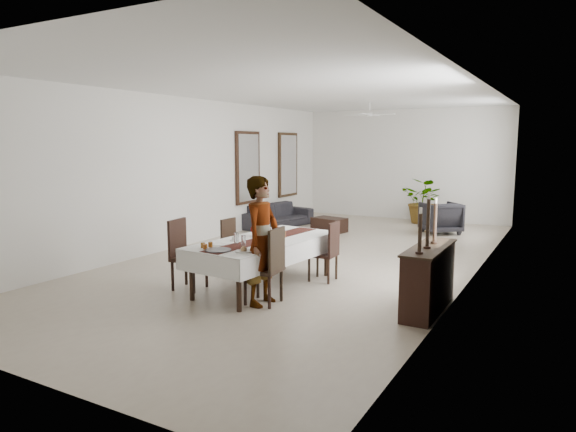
% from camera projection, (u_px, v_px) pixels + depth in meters
% --- Properties ---
extents(floor, '(6.00, 12.00, 0.00)m').
position_uv_depth(floor, '(312.00, 258.00, 10.04)').
color(floor, '#BAAC94').
rests_on(floor, ground).
extents(ceiling, '(6.00, 12.00, 0.02)m').
position_uv_depth(ceiling, '(313.00, 91.00, 9.59)').
color(ceiling, white).
rests_on(ceiling, wall_back).
extents(wall_back, '(6.00, 0.02, 3.20)m').
position_uv_depth(wall_back, '(404.00, 165.00, 15.00)').
color(wall_back, white).
rests_on(wall_back, floor).
extents(wall_front, '(6.00, 0.02, 3.20)m').
position_uv_depth(wall_front, '(17.00, 213.00, 4.64)').
color(wall_front, white).
rests_on(wall_front, floor).
extents(wall_left, '(0.02, 12.00, 3.20)m').
position_uv_depth(wall_left, '(191.00, 172.00, 11.27)').
color(wall_left, white).
rests_on(wall_left, floor).
extents(wall_right, '(0.02, 12.00, 3.20)m').
position_uv_depth(wall_right, '(477.00, 182.00, 8.37)').
color(wall_right, white).
rests_on(wall_right, floor).
extents(dining_table_top, '(1.22, 2.47, 0.05)m').
position_uv_depth(dining_table_top, '(264.00, 242.00, 7.90)').
color(dining_table_top, black).
rests_on(dining_table_top, table_leg_fl).
extents(table_leg_fl, '(0.08, 0.08, 0.70)m').
position_uv_depth(table_leg_fl, '(192.00, 276.00, 7.28)').
color(table_leg_fl, black).
rests_on(table_leg_fl, floor).
extents(table_leg_fr, '(0.08, 0.08, 0.70)m').
position_uv_depth(table_leg_fr, '(239.00, 286.00, 6.79)').
color(table_leg_fr, black).
rests_on(table_leg_fr, floor).
extents(table_leg_bl, '(0.08, 0.08, 0.70)m').
position_uv_depth(table_leg_bl, '(284.00, 249.00, 9.13)').
color(table_leg_bl, black).
rests_on(table_leg_bl, floor).
extents(table_leg_br, '(0.08, 0.08, 0.70)m').
position_uv_depth(table_leg_br, '(326.00, 256.00, 8.63)').
color(table_leg_br, black).
rests_on(table_leg_br, floor).
extents(tablecloth_top, '(1.42, 2.67, 0.01)m').
position_uv_depth(tablecloth_top, '(264.00, 240.00, 7.90)').
color(tablecloth_top, white).
rests_on(tablecloth_top, dining_table_top).
extents(tablecloth_drape_left, '(0.26, 2.56, 0.30)m').
position_uv_depth(tablecloth_drape_left, '(236.00, 245.00, 8.25)').
color(tablecloth_drape_left, white).
rests_on(tablecloth_drape_left, dining_table_top).
extents(tablecloth_drape_right, '(0.26, 2.56, 0.30)m').
position_uv_depth(tablecloth_drape_right, '(296.00, 253.00, 7.59)').
color(tablecloth_drape_right, white).
rests_on(tablecloth_drape_right, dining_table_top).
extents(tablecloth_drape_near, '(1.17, 0.12, 0.30)m').
position_uv_depth(tablecloth_drape_near, '(207.00, 265.00, 6.88)').
color(tablecloth_drape_near, white).
rests_on(tablecloth_drape_near, dining_table_top).
extents(tablecloth_drape_far, '(1.17, 0.12, 0.30)m').
position_uv_depth(tablecloth_drape_far, '(309.00, 237.00, 8.96)').
color(tablecloth_drape_far, silver).
rests_on(tablecloth_drape_far, dining_table_top).
extents(table_runner, '(0.59, 2.51, 0.00)m').
position_uv_depth(table_runner, '(264.00, 239.00, 7.90)').
color(table_runner, '#501E16').
rests_on(table_runner, tablecloth_top).
extents(red_pitcher, '(0.16, 0.16, 0.20)m').
position_uv_depth(red_pitcher, '(258.00, 230.00, 8.15)').
color(red_pitcher, maroon).
rests_on(red_pitcher, tablecloth_top).
extents(pitcher_handle, '(0.12, 0.03, 0.12)m').
position_uv_depth(pitcher_handle, '(254.00, 229.00, 8.20)').
color(pitcher_handle, maroon).
rests_on(pitcher_handle, red_pitcher).
extents(wine_glass_near, '(0.07, 0.07, 0.17)m').
position_uv_depth(wine_glass_near, '(243.00, 241.00, 7.29)').
color(wine_glass_near, white).
rests_on(wine_glass_near, tablecloth_top).
extents(wine_glass_mid, '(0.07, 0.07, 0.17)m').
position_uv_depth(wine_glass_mid, '(236.00, 239.00, 7.50)').
color(wine_glass_mid, silver).
rests_on(wine_glass_mid, tablecloth_top).
extents(wine_glass_far, '(0.07, 0.07, 0.17)m').
position_uv_depth(wine_glass_far, '(269.00, 234.00, 7.90)').
color(wine_glass_far, white).
rests_on(wine_glass_far, tablecloth_top).
extents(teacup_right, '(0.09, 0.09, 0.06)m').
position_uv_depth(teacup_right, '(256.00, 246.00, 7.24)').
color(teacup_right, white).
rests_on(teacup_right, saucer_right).
extents(saucer_right, '(0.15, 0.15, 0.01)m').
position_uv_depth(saucer_right, '(256.00, 248.00, 7.24)').
color(saucer_right, white).
rests_on(saucer_right, tablecloth_top).
extents(teacup_left, '(0.09, 0.09, 0.06)m').
position_uv_depth(teacup_left, '(235.00, 239.00, 7.78)').
color(teacup_left, silver).
rests_on(teacup_left, saucer_left).
extents(saucer_left, '(0.15, 0.15, 0.01)m').
position_uv_depth(saucer_left, '(235.00, 240.00, 7.78)').
color(saucer_left, white).
rests_on(saucer_left, tablecloth_top).
extents(plate_near_right, '(0.24, 0.24, 0.01)m').
position_uv_depth(plate_near_right, '(244.00, 251.00, 6.98)').
color(plate_near_right, silver).
rests_on(plate_near_right, tablecloth_top).
extents(bread_near_right, '(0.09, 0.09, 0.09)m').
position_uv_depth(bread_near_right, '(244.00, 249.00, 6.98)').
color(bread_near_right, tan).
rests_on(bread_near_right, plate_near_right).
extents(plate_near_left, '(0.24, 0.24, 0.01)m').
position_uv_depth(plate_near_left, '(217.00, 244.00, 7.46)').
color(plate_near_left, white).
rests_on(plate_near_left, tablecloth_top).
extents(plate_far_left, '(0.24, 0.24, 0.01)m').
position_uv_depth(plate_far_left, '(269.00, 232.00, 8.52)').
color(plate_far_left, white).
rests_on(plate_far_left, tablecloth_top).
extents(serving_tray, '(0.36, 0.36, 0.02)m').
position_uv_depth(serving_tray, '(218.00, 250.00, 7.05)').
color(serving_tray, '#414247').
rests_on(serving_tray, tablecloth_top).
extents(jam_jar_a, '(0.06, 0.06, 0.07)m').
position_uv_depth(jam_jar_a, '(205.00, 247.00, 7.14)').
color(jam_jar_a, '#964815').
rests_on(jam_jar_a, tablecloth_top).
extents(jam_jar_b, '(0.06, 0.06, 0.07)m').
position_uv_depth(jam_jar_b, '(203.00, 245.00, 7.25)').
color(jam_jar_b, brown).
rests_on(jam_jar_b, tablecloth_top).
extents(jam_jar_c, '(0.06, 0.06, 0.07)m').
position_uv_depth(jam_jar_c, '(210.00, 244.00, 7.30)').
color(jam_jar_c, brown).
rests_on(jam_jar_c, tablecloth_top).
extents(fruit_basket, '(0.30, 0.30, 0.10)m').
position_uv_depth(fruit_basket, '(277.00, 234.00, 8.07)').
color(fruit_basket, brown).
rests_on(fruit_basket, tablecloth_top).
extents(fruit_red, '(0.09, 0.09, 0.09)m').
position_uv_depth(fruit_red, '(279.00, 229.00, 8.06)').
color(fruit_red, '#A71016').
rests_on(fruit_red, fruit_basket).
extents(fruit_green, '(0.08, 0.08, 0.08)m').
position_uv_depth(fruit_green, '(276.00, 229.00, 8.10)').
color(fruit_green, '#5A8026').
rests_on(fruit_green, fruit_basket).
extents(fruit_yellow, '(0.08, 0.08, 0.08)m').
position_uv_depth(fruit_yellow, '(275.00, 230.00, 8.02)').
color(fruit_yellow, gold).
rests_on(fruit_yellow, fruit_basket).
extents(chair_right_near_seat, '(0.49, 0.49, 0.05)m').
position_uv_depth(chair_right_near_seat, '(263.00, 270.00, 7.13)').
color(chair_right_near_seat, black).
rests_on(chair_right_near_seat, chair_right_near_leg_fl).
extents(chair_right_near_leg_fl, '(0.05, 0.05, 0.45)m').
position_uv_depth(chair_right_near_leg_fl, '(269.00, 293.00, 6.92)').
color(chair_right_near_leg_fl, black).
rests_on(chair_right_near_leg_fl, floor).
extents(chair_right_near_leg_fr, '(0.05, 0.05, 0.45)m').
position_uv_depth(chair_right_near_leg_fr, '(281.00, 286.00, 7.26)').
color(chair_right_near_leg_fr, black).
rests_on(chair_right_near_leg_fr, floor).
extents(chair_right_near_leg_bl, '(0.05, 0.05, 0.45)m').
position_uv_depth(chair_right_near_leg_bl, '(245.00, 289.00, 7.08)').
color(chair_right_near_leg_bl, black).
rests_on(chair_right_near_leg_bl, floor).
extents(chair_right_near_leg_br, '(0.05, 0.05, 0.45)m').
position_uv_depth(chair_right_near_leg_br, '(258.00, 283.00, 7.41)').
color(chair_right_near_leg_br, black).
rests_on(chair_right_near_leg_br, floor).
extents(chair_right_near_back, '(0.08, 0.46, 0.58)m').
position_uv_depth(chair_right_near_back, '(277.00, 249.00, 7.00)').
color(chair_right_near_back, black).
rests_on(chair_right_near_back, chair_right_near_seat).
extents(chair_right_far_seat, '(0.43, 0.43, 0.05)m').
position_uv_depth(chair_right_far_seat, '(323.00, 254.00, 8.33)').
color(chair_right_far_seat, black).
rests_on(chair_right_far_seat, chair_right_far_leg_fl).
extents(chair_right_far_leg_fl, '(0.04, 0.04, 0.41)m').
position_uv_depth(chair_right_far_leg_fl, '(328.00, 272.00, 8.14)').
color(chair_right_far_leg_fl, black).
rests_on(chair_right_far_leg_fl, floor).
extents(chair_right_far_leg_fr, '(0.04, 0.04, 0.41)m').
position_uv_depth(chair_right_far_leg_fr, '(336.00, 267.00, 8.44)').
color(chair_right_far_leg_fr, black).
rests_on(chair_right_far_leg_fr, floor).
extents(chair_right_far_leg_bl, '(0.04, 0.04, 0.41)m').
position_uv_depth(chair_right_far_leg_bl, '(309.00, 269.00, 8.29)').
color(chair_right_far_leg_bl, black).
rests_on(chair_right_far_leg_bl, floor).
extents(chair_right_far_leg_br, '(0.04, 0.04, 0.41)m').
position_uv_depth(chair_right_far_leg_br, '(318.00, 265.00, 8.59)').
color(chair_right_far_leg_br, black).
rests_on(chair_right_far_leg_br, floor).
extents(chair_right_far_back, '(0.05, 0.41, 0.53)m').
position_uv_depth(chair_right_far_back, '(334.00, 238.00, 8.21)').
color(chair_right_far_back, black).
rests_on(chair_right_far_back, chair_right_far_seat).
extents(chair_left_near_seat, '(0.51, 0.51, 0.05)m').
position_uv_depth(chair_left_near_seat, '(189.00, 259.00, 7.84)').
color(chair_left_near_seat, black).
rests_on(chair_left_near_seat, chair_left_near_leg_fl).
extents(chair_left_near_leg_fl, '(0.05, 0.05, 0.45)m').
position_uv_depth(chair_left_near_leg_fl, '(186.00, 271.00, 8.12)').
color(chair_left_near_leg_fl, black).
rests_on(chair_left_near_leg_fl, floor).
extents(chair_left_near_leg_fr, '(0.05, 0.05, 0.45)m').
position_uv_depth(chair_left_near_leg_fr, '(173.00, 276.00, 7.77)').
color(chair_left_near_leg_fr, black).
rests_on(chair_left_near_leg_fr, floor).
extents(chair_left_near_leg_bl, '(0.05, 0.05, 0.45)m').
position_uv_depth(chair_left_near_leg_bl, '(207.00, 273.00, 7.98)').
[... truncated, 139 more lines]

